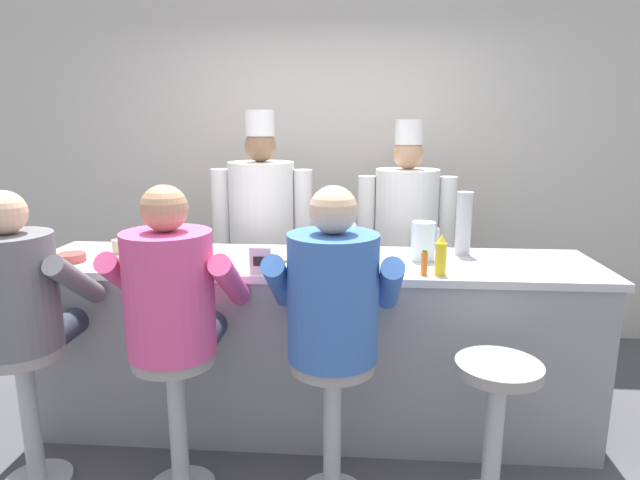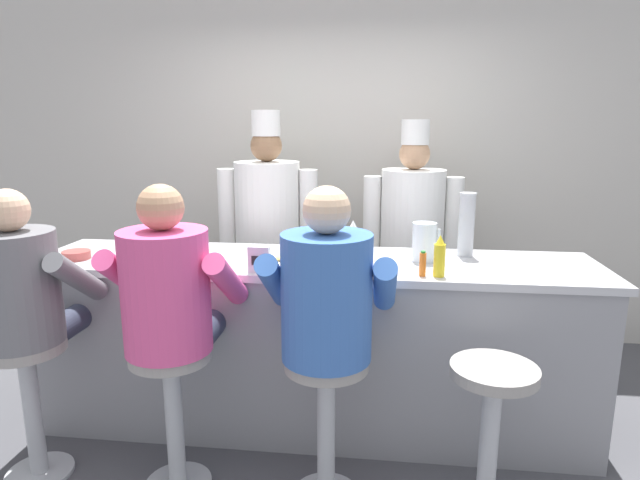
% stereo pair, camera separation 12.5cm
% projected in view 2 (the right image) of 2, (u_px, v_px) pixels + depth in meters
% --- Properties ---
extents(ground_plane, '(20.00, 20.00, 0.00)m').
position_uv_depth(ground_plane, '(303.00, 456.00, 2.84)').
color(ground_plane, '#4C4C51').
extents(wall_back, '(10.00, 0.06, 2.70)m').
position_uv_depth(wall_back, '(336.00, 171.00, 4.31)').
color(wall_back, beige).
rests_on(wall_back, ground_plane).
extents(diner_counter, '(3.12, 0.71, 0.99)m').
position_uv_depth(diner_counter, '(312.00, 342.00, 3.07)').
color(diner_counter, gray).
rests_on(diner_counter, ground_plane).
extents(ketchup_bottle_red, '(0.06, 0.06, 0.24)m').
position_uv_depth(ketchup_bottle_red, '(353.00, 244.00, 2.84)').
color(ketchup_bottle_red, red).
rests_on(ketchup_bottle_red, diner_counter).
extents(mustard_bottle_yellow, '(0.06, 0.06, 0.21)m').
position_uv_depth(mustard_bottle_yellow, '(439.00, 257.00, 2.62)').
color(mustard_bottle_yellow, yellow).
rests_on(mustard_bottle_yellow, diner_counter).
extents(hot_sauce_bottle_orange, '(0.03, 0.03, 0.13)m').
position_uv_depth(hot_sauce_bottle_orange, '(423.00, 264.00, 2.63)').
color(hot_sauce_bottle_orange, orange).
rests_on(hot_sauce_bottle_orange, diner_counter).
extents(water_pitcher_clear, '(0.15, 0.13, 0.21)m').
position_uv_depth(water_pitcher_clear, '(424.00, 242.00, 2.91)').
color(water_pitcher_clear, silver).
rests_on(water_pitcher_clear, diner_counter).
extents(breakfast_plate, '(0.23, 0.23, 0.05)m').
position_uv_depth(breakfast_plate, '(285.00, 261.00, 2.87)').
color(breakfast_plate, white).
rests_on(breakfast_plate, diner_counter).
extents(cereal_bowl, '(0.15, 0.15, 0.05)m').
position_uv_depth(cereal_bowl, '(76.00, 255.00, 2.98)').
color(cereal_bowl, '#B24C47').
rests_on(cereal_bowl, diner_counter).
extents(coffee_mug_blue, '(0.12, 0.08, 0.09)m').
position_uv_depth(coffee_mug_blue, '(176.00, 247.00, 3.07)').
color(coffee_mug_blue, '#4C7AB2').
rests_on(coffee_mug_blue, diner_counter).
extents(coffee_mug_tan, '(0.14, 0.09, 0.08)m').
position_uv_depth(coffee_mug_tan, '(126.00, 244.00, 3.16)').
color(coffee_mug_tan, beige).
rests_on(coffee_mug_tan, diner_counter).
extents(cup_stack_steel, '(0.09, 0.09, 0.36)m').
position_uv_depth(cup_stack_steel, '(466.00, 225.00, 3.01)').
color(cup_stack_steel, '#B7BABF').
rests_on(cup_stack_steel, diner_counter).
extents(napkin_dispenser_chrome, '(0.11, 0.07, 0.13)m').
position_uv_depth(napkin_dispenser_chrome, '(259.00, 259.00, 2.71)').
color(napkin_dispenser_chrome, silver).
rests_on(napkin_dispenser_chrome, diner_counter).
extents(diner_seated_grey, '(0.58, 0.57, 1.44)m').
position_uv_depth(diner_seated_grey, '(23.00, 299.00, 2.53)').
color(diner_seated_grey, '#B2B5BA').
rests_on(diner_seated_grey, ground_plane).
extents(diner_seated_pink, '(0.60, 0.59, 1.48)m').
position_uv_depth(diner_seated_pink, '(170.00, 302.00, 2.44)').
color(diner_seated_pink, '#B2B5BA').
rests_on(diner_seated_pink, ground_plane).
extents(diner_seated_blue, '(0.60, 0.59, 1.48)m').
position_uv_depth(diner_seated_blue, '(327.00, 308.00, 2.36)').
color(diner_seated_blue, '#B2B5BA').
rests_on(diner_seated_blue, ground_plane).
extents(empty_stool_round, '(0.38, 0.38, 0.71)m').
position_uv_depth(empty_stool_round, '(491.00, 416.00, 2.34)').
color(empty_stool_round, '#B2B5BA').
rests_on(empty_stool_round, ground_plane).
extents(cook_in_whites_near, '(0.71, 0.45, 1.82)m').
position_uv_depth(cook_in_whites_near, '(268.00, 229.00, 3.78)').
color(cook_in_whites_near, '#232328').
rests_on(cook_in_whites_near, ground_plane).
extents(cook_in_whites_far, '(0.69, 0.44, 1.75)m').
position_uv_depth(cook_in_whites_far, '(412.00, 235.00, 3.75)').
color(cook_in_whites_far, '#232328').
rests_on(cook_in_whites_far, ground_plane).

